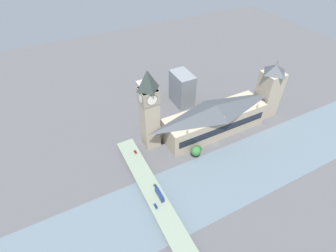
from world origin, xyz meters
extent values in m
plane|color=#4C4C4F|center=(0.00, 0.00, 0.00)|extent=(600.00, 600.00, 0.00)
cube|color=slate|center=(-34.19, 0.00, 0.15)|extent=(56.37, 360.00, 0.30)
cube|color=tan|center=(16.57, -8.00, 11.88)|extent=(27.13, 98.83, 23.76)
cube|color=black|center=(2.85, -8.00, 13.07)|extent=(0.40, 90.93, 7.13)
pyramid|color=#3D4247|center=(16.57, -8.00, 27.43)|extent=(26.59, 96.86, 7.33)
cone|color=gray|center=(4.00, -45.56, 26.26)|extent=(2.20, 2.20, 5.00)
cone|color=gray|center=(4.00, -8.00, 26.26)|extent=(2.20, 2.20, 5.00)
cone|color=gray|center=(4.00, 29.56, 26.26)|extent=(2.20, 2.20, 5.00)
cube|color=tan|center=(28.79, 52.13, 29.69)|extent=(13.43, 13.43, 59.37)
cube|color=gray|center=(28.79, 52.13, 53.33)|extent=(14.24, 14.24, 12.09)
cylinder|color=black|center=(21.90, 52.13, 53.33)|extent=(0.50, 9.03, 9.03)
cylinder|color=silver|center=(21.76, 52.13, 53.33)|extent=(0.62, 8.36, 8.36)
cylinder|color=black|center=(35.68, 52.13, 53.33)|extent=(0.50, 9.03, 9.03)
cylinder|color=silver|center=(35.82, 52.13, 53.33)|extent=(0.62, 8.36, 8.36)
cylinder|color=black|center=(28.79, 45.24, 53.33)|extent=(9.03, 0.50, 9.03)
cylinder|color=silver|center=(28.79, 45.10, 53.33)|extent=(8.36, 0.62, 8.36)
cylinder|color=black|center=(28.79, 59.02, 53.33)|extent=(9.03, 0.50, 9.03)
cylinder|color=silver|center=(28.79, 59.16, 53.33)|extent=(8.36, 0.62, 8.36)
pyramid|color=#2D3833|center=(28.79, 52.13, 67.54)|extent=(13.70, 13.70, 16.34)
cube|color=tan|center=(16.57, -70.68, 23.59)|extent=(18.54, 18.54, 47.19)
pyramid|color=#3D4247|center=(16.57, -70.68, 51.36)|extent=(18.54, 18.54, 8.34)
cylinder|color=#333338|center=(16.57, -70.68, 57.53)|extent=(0.30, 0.30, 4.00)
cube|color=#5D6A59|center=(-34.19, 74.24, 1.64)|extent=(3.00, 12.56, 3.28)
cube|color=#5D6A59|center=(16.47, 74.24, 1.64)|extent=(3.00, 12.56, 3.28)
cube|color=gray|center=(-34.19, 74.24, 3.88)|extent=(144.74, 14.78, 1.20)
cube|color=navy|center=(-28.58, 71.36, 5.88)|extent=(11.74, 2.41, 2.01)
cube|color=black|center=(-28.58, 71.36, 6.29)|extent=(10.56, 2.47, 0.88)
cube|color=navy|center=(-28.58, 71.36, 8.07)|extent=(11.50, 2.41, 2.36)
cube|color=black|center=(-28.58, 71.36, 8.19)|extent=(10.56, 2.47, 1.13)
cube|color=navy|center=(-28.58, 71.36, 9.33)|extent=(11.39, 2.29, 0.16)
cylinder|color=black|center=(-23.52, 70.26, 4.98)|extent=(1.01, 0.28, 1.01)
cylinder|color=black|center=(-23.52, 72.46, 4.98)|extent=(1.01, 0.28, 1.01)
cylinder|color=black|center=(-33.54, 70.26, 4.98)|extent=(1.01, 0.28, 1.01)
cylinder|color=black|center=(-33.54, 72.46, 4.98)|extent=(1.01, 0.28, 1.01)
cube|color=#2D5638|center=(-19.44, 70.40, 5.07)|extent=(4.48, 1.86, 0.71)
cube|color=black|center=(-19.57, 70.40, 5.69)|extent=(2.33, 1.68, 0.52)
cylinder|color=black|center=(-17.67, 69.55, 4.81)|extent=(0.67, 0.22, 0.67)
cylinder|color=black|center=(-17.67, 71.24, 4.81)|extent=(0.67, 0.22, 0.67)
cylinder|color=black|center=(-21.21, 69.55, 4.81)|extent=(0.67, 0.22, 0.67)
cylinder|color=black|center=(-21.21, 71.24, 4.81)|extent=(0.67, 0.22, 0.67)
cube|color=maroon|center=(20.73, 70.70, 5.02)|extent=(4.05, 1.86, 0.65)
cube|color=black|center=(20.61, 70.70, 5.62)|extent=(2.11, 1.67, 0.54)
cylinder|color=black|center=(22.33, 69.86, 4.78)|extent=(0.60, 0.22, 0.60)
cylinder|color=black|center=(22.33, 71.54, 4.78)|extent=(0.60, 0.22, 0.60)
cylinder|color=black|center=(19.13, 69.86, 4.78)|extent=(0.60, 0.22, 0.60)
cylinder|color=black|center=(19.13, 71.54, 4.78)|extent=(0.60, 0.22, 0.60)
cube|color=navy|center=(-34.88, 77.54, 5.01)|extent=(4.73, 1.75, 0.57)
cube|color=black|center=(-35.02, 77.54, 5.54)|extent=(2.46, 1.57, 0.49)
cylinder|color=black|center=(-32.99, 76.75, 4.82)|extent=(0.68, 0.22, 0.68)
cylinder|color=black|center=(-32.99, 78.32, 4.82)|extent=(0.68, 0.22, 0.68)
cylinder|color=black|center=(-36.77, 76.75, 4.82)|extent=(0.68, 0.22, 0.68)
cylinder|color=black|center=(-36.77, 78.32, 4.82)|extent=(0.68, 0.22, 0.68)
cube|color=slate|center=(71.10, -3.94, 17.77)|extent=(27.36, 17.59, 35.53)
cube|color=#A39E93|center=(89.06, 29.73, 11.19)|extent=(23.24, 14.29, 22.37)
cube|color=#939399|center=(77.92, -9.56, 10.56)|extent=(19.12, 20.90, 21.12)
cylinder|color=brown|center=(-3.08, 24.15, 1.04)|extent=(0.70, 0.70, 2.07)
sphere|color=#2D6633|center=(-3.08, 24.15, 5.90)|extent=(9.00, 9.00, 9.00)
cylinder|color=brown|center=(-1.98, 21.35, 1.60)|extent=(0.70, 0.70, 3.20)
sphere|color=#1E4C23|center=(-1.98, 21.35, 6.04)|extent=(6.68, 6.68, 6.68)
camera|label=1|loc=(-129.18, 116.39, 172.12)|focal=28.00mm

